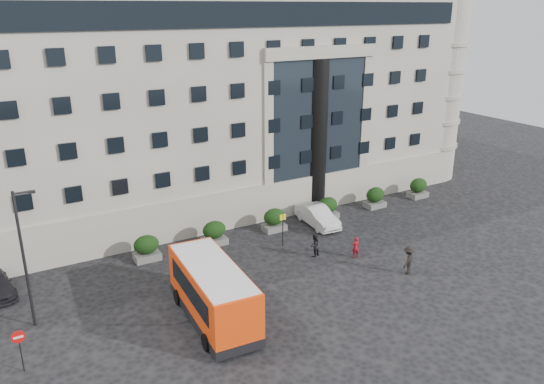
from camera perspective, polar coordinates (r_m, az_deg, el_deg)
The scene contains 17 objects.
ground at distance 33.69m, azimuth -2.53°, elevation -10.91°, with size 120.00×120.00×0.00m, color black.
civic_building at distance 52.23m, azimuth -8.15°, elevation 10.40°, with size 44.00×24.00×18.00m, color gray.
entrance_column at distance 45.37m, azimuth 4.79°, elevation 5.96°, with size 1.80×1.80×13.00m, color black.
hedge_a at distance 38.45m, azimuth -13.34°, elevation -5.86°, with size 1.80×1.26×1.84m.
hedge_b at distance 40.02m, azimuth -6.22°, elevation -4.38°, with size 1.80×1.26×1.84m.
hedge_c at distance 42.19m, azimuth 0.24°, elevation -2.98°, with size 1.80×1.26×1.84m.
hedge_d at distance 44.85m, azimuth 5.99°, elevation -1.70°, with size 1.80×1.26×1.84m.
hedge_e at distance 47.93m, azimuth 11.04°, elevation -0.56°, with size 1.80×1.26×1.84m.
hedge_f at distance 51.36m, azimuth 15.45°, elevation 0.44°, with size 1.80×1.26×1.84m.
street_lamp at distance 31.54m, azimuth -25.08°, elevation -6.15°, with size 1.16×0.18×8.00m.
bus_stop_sign at distance 39.23m, azimuth 1.17°, elevation -3.50°, with size 0.50×0.08×2.52m.
no_entry_sign at distance 29.19m, azimuth -25.54°, elevation -14.43°, with size 0.64×0.16×2.32m.
minibus at distance 30.52m, azimuth -6.38°, elevation -10.52°, with size 3.37×8.13×3.33m.
white_taxi at distance 43.41m, azimuth 4.89°, elevation -2.57°, with size 1.70×4.87×1.61m, color silver.
pedestrian_a at distance 38.34m, azimuth 8.98°, elevation -5.87°, with size 0.57×0.37×1.55m, color maroon.
pedestrian_b at distance 38.09m, azimuth 4.58°, elevation -5.76°, with size 0.81×0.63×1.68m, color black.
pedestrian_c at distance 36.71m, azimuth 14.44°, elevation -7.12°, with size 1.27×0.73×1.97m, color black.
Camera 1 is at (-13.29, -25.88, 16.98)m, focal length 35.00 mm.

